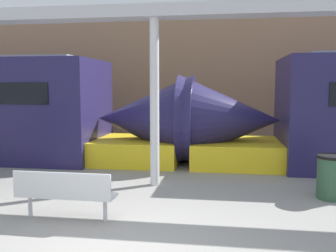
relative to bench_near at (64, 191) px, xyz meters
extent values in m
plane|color=gray|center=(1.33, -1.04, -0.51)|extent=(60.00, 60.00, 0.00)
cube|color=#937051|center=(1.33, 9.58, 1.99)|extent=(56.00, 0.20, 5.00)
cone|color=#231E4C|center=(2.81, 5.18, 0.81)|extent=(2.94, 2.63, 2.63)
cube|color=yellow|center=(3.09, 5.18, -0.16)|extent=(2.64, 2.46, 0.70)
cone|color=#231E4C|center=(0.31, 5.18, 0.81)|extent=(2.94, 2.63, 2.63)
cube|color=yellow|center=(0.03, 5.18, -0.16)|extent=(2.64, 2.46, 0.70)
cube|color=silver|center=(0.00, 0.09, -0.08)|extent=(1.72, 0.47, 0.04)
cube|color=silver|center=(0.00, -0.11, 0.14)|extent=(1.72, 0.06, 0.42)
cylinder|color=silver|center=(-0.69, 0.10, -0.31)|extent=(0.07, 0.07, 0.40)
cylinder|color=silver|center=(0.69, 0.08, -0.31)|extent=(0.07, 0.07, 0.40)
cylinder|color=#2D5138|center=(4.86, 2.00, -0.09)|extent=(0.59, 0.59, 0.84)
cylinder|color=black|center=(4.86, 2.00, 0.36)|extent=(0.62, 0.62, 0.06)
cylinder|color=silver|center=(1.09, 2.54, 1.39)|extent=(0.21, 0.21, 3.80)
cube|color=#B7B7BC|center=(1.09, 2.54, 3.43)|extent=(28.00, 0.60, 0.28)
camera|label=1|loc=(2.66, -5.86, 1.76)|focal=40.00mm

